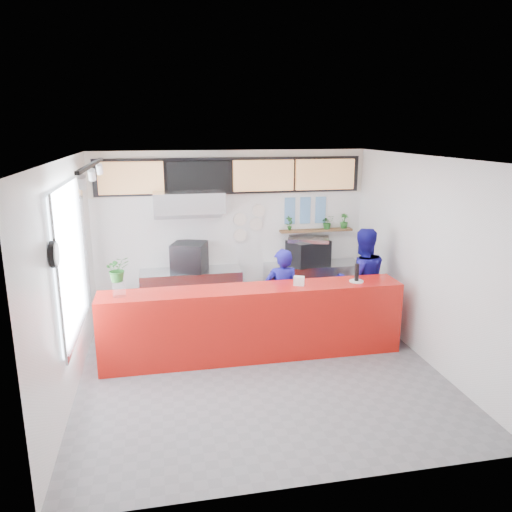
# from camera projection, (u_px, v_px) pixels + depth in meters

# --- Properties ---
(floor) EXTENTS (5.00, 5.00, 0.00)m
(floor) POSITION_uv_depth(u_px,v_px,m) (259.00, 368.00, 7.23)
(floor) COLOR slate
(floor) RESTS_ON ground
(ceiling) EXTENTS (5.00, 5.00, 0.00)m
(ceiling) POSITION_uv_depth(u_px,v_px,m) (259.00, 158.00, 6.49)
(ceiling) COLOR silver
(wall_back) EXTENTS (5.00, 0.00, 5.00)m
(wall_back) POSITION_uv_depth(u_px,v_px,m) (232.00, 233.00, 9.24)
(wall_back) COLOR white
(wall_back) RESTS_ON ground
(wall_left) EXTENTS (0.00, 5.00, 5.00)m
(wall_left) POSITION_uv_depth(u_px,v_px,m) (68.00, 279.00, 6.39)
(wall_left) COLOR white
(wall_left) RESTS_ON ground
(wall_right) EXTENTS (0.00, 5.00, 5.00)m
(wall_right) POSITION_uv_depth(u_px,v_px,m) (425.00, 260.00, 7.33)
(wall_right) COLOR white
(wall_right) RESTS_ON ground
(service_counter) EXTENTS (4.50, 0.60, 1.10)m
(service_counter) POSITION_uv_depth(u_px,v_px,m) (253.00, 322.00, 7.48)
(service_counter) COLOR red
(service_counter) RESTS_ON ground
(cream_band) EXTENTS (5.00, 0.02, 0.80)m
(cream_band) POSITION_uv_depth(u_px,v_px,m) (231.00, 173.00, 8.95)
(cream_band) COLOR beige
(cream_band) RESTS_ON wall_back
(prep_bench) EXTENTS (1.80, 0.60, 0.90)m
(prep_bench) POSITION_uv_depth(u_px,v_px,m) (191.00, 294.00, 9.06)
(prep_bench) COLOR #B2B5BA
(prep_bench) RESTS_ON ground
(panini_oven) EXTENTS (0.72, 0.72, 0.51)m
(panini_oven) POSITION_uv_depth(u_px,v_px,m) (189.00, 257.00, 8.88)
(panini_oven) COLOR black
(panini_oven) RESTS_ON prep_bench
(extraction_hood) EXTENTS (1.20, 0.70, 0.35)m
(extraction_hood) POSITION_uv_depth(u_px,v_px,m) (188.00, 202.00, 8.59)
(extraction_hood) COLOR #B2B5BA
(extraction_hood) RESTS_ON ceiling
(hood_lip) EXTENTS (1.20, 0.69, 0.31)m
(hood_lip) POSITION_uv_depth(u_px,v_px,m) (189.00, 213.00, 8.64)
(hood_lip) COLOR #B2B5BA
(hood_lip) RESTS_ON ceiling
(right_bench) EXTENTS (1.80, 0.60, 0.90)m
(right_bench) POSITION_uv_depth(u_px,v_px,m) (313.00, 287.00, 9.50)
(right_bench) COLOR #B2B5BA
(right_bench) RESTS_ON ground
(espresso_machine) EXTENTS (0.83, 0.71, 0.45)m
(espresso_machine) POSITION_uv_depth(u_px,v_px,m) (308.00, 252.00, 9.31)
(espresso_machine) COLOR black
(espresso_machine) RESTS_ON right_bench
(espresso_tray) EXTENTS (0.87, 0.72, 0.07)m
(espresso_tray) POSITION_uv_depth(u_px,v_px,m) (309.00, 239.00, 9.24)
(espresso_tray) COLOR #A1A2A8
(espresso_tray) RESTS_ON espresso_machine
(herb_shelf) EXTENTS (1.40, 0.18, 0.04)m
(herb_shelf) POSITION_uv_depth(u_px,v_px,m) (316.00, 230.00, 9.44)
(herb_shelf) COLOR brown
(herb_shelf) RESTS_ON wall_back
(menu_board_far_left) EXTENTS (1.10, 0.10, 0.55)m
(menu_board_far_left) POSITION_uv_depth(u_px,v_px,m) (131.00, 178.00, 8.53)
(menu_board_far_left) COLOR tan
(menu_board_far_left) RESTS_ON wall_back
(menu_board_mid_left) EXTENTS (1.10, 0.10, 0.55)m
(menu_board_mid_left) POSITION_uv_depth(u_px,v_px,m) (199.00, 177.00, 8.75)
(menu_board_mid_left) COLOR black
(menu_board_mid_left) RESTS_ON wall_back
(menu_board_mid_right) EXTENTS (1.10, 0.10, 0.55)m
(menu_board_mid_right) POSITION_uv_depth(u_px,v_px,m) (263.00, 176.00, 8.97)
(menu_board_mid_right) COLOR tan
(menu_board_mid_right) RESTS_ON wall_back
(menu_board_far_right) EXTENTS (1.10, 0.10, 0.55)m
(menu_board_far_right) POSITION_uv_depth(u_px,v_px,m) (325.00, 174.00, 9.19)
(menu_board_far_right) COLOR tan
(menu_board_far_right) RESTS_ON wall_back
(soffit) EXTENTS (4.80, 0.04, 0.65)m
(soffit) POSITION_uv_depth(u_px,v_px,m) (231.00, 176.00, 8.94)
(soffit) COLOR black
(soffit) RESTS_ON wall_back
(window_pane) EXTENTS (0.04, 2.20, 1.90)m
(window_pane) POSITION_uv_depth(u_px,v_px,m) (73.00, 258.00, 6.63)
(window_pane) COLOR silver
(window_pane) RESTS_ON wall_left
(window_frame) EXTENTS (0.03, 2.30, 2.00)m
(window_frame) POSITION_uv_depth(u_px,v_px,m) (74.00, 258.00, 6.63)
(window_frame) COLOR #B2B5BA
(window_frame) RESTS_ON wall_left
(wall_clock_rim) EXTENTS (0.05, 0.30, 0.30)m
(wall_clock_rim) POSITION_uv_depth(u_px,v_px,m) (53.00, 254.00, 5.41)
(wall_clock_rim) COLOR black
(wall_clock_rim) RESTS_ON wall_left
(wall_clock_face) EXTENTS (0.02, 0.26, 0.26)m
(wall_clock_face) POSITION_uv_depth(u_px,v_px,m) (56.00, 254.00, 5.41)
(wall_clock_face) COLOR white
(wall_clock_face) RESTS_ON wall_left
(track_rail) EXTENTS (0.05, 2.40, 0.04)m
(track_rail) POSITION_uv_depth(u_px,v_px,m) (91.00, 165.00, 6.11)
(track_rail) COLOR black
(track_rail) RESTS_ON ceiling
(dec_plate_a) EXTENTS (0.24, 0.03, 0.24)m
(dec_plate_a) POSITION_uv_depth(u_px,v_px,m) (240.00, 219.00, 9.17)
(dec_plate_a) COLOR silver
(dec_plate_a) RESTS_ON wall_back
(dec_plate_b) EXTENTS (0.24, 0.03, 0.24)m
(dec_plate_b) POSITION_uv_depth(u_px,v_px,m) (256.00, 224.00, 9.26)
(dec_plate_b) COLOR silver
(dec_plate_b) RESTS_ON wall_back
(dec_plate_c) EXTENTS (0.24, 0.03, 0.24)m
(dec_plate_c) POSITION_uv_depth(u_px,v_px,m) (240.00, 235.00, 9.25)
(dec_plate_c) COLOR silver
(dec_plate_c) RESTS_ON wall_back
(dec_plate_d) EXTENTS (0.24, 0.03, 0.24)m
(dec_plate_d) POSITION_uv_depth(u_px,v_px,m) (259.00, 211.00, 9.20)
(dec_plate_d) COLOR silver
(dec_plate_d) RESTS_ON wall_back
(photo_frame_a) EXTENTS (0.20, 0.02, 0.25)m
(photo_frame_a) POSITION_uv_depth(u_px,v_px,m) (290.00, 204.00, 9.30)
(photo_frame_a) COLOR #598CBF
(photo_frame_a) RESTS_ON wall_back
(photo_frame_b) EXTENTS (0.20, 0.02, 0.25)m
(photo_frame_b) POSITION_uv_depth(u_px,v_px,m) (305.00, 204.00, 9.36)
(photo_frame_b) COLOR #598CBF
(photo_frame_b) RESTS_ON wall_back
(photo_frame_c) EXTENTS (0.20, 0.02, 0.25)m
(photo_frame_c) POSITION_uv_depth(u_px,v_px,m) (321.00, 203.00, 9.41)
(photo_frame_c) COLOR #598CBF
(photo_frame_c) RESTS_ON wall_back
(photo_frame_d) EXTENTS (0.20, 0.02, 0.25)m
(photo_frame_d) POSITION_uv_depth(u_px,v_px,m) (290.00, 217.00, 9.36)
(photo_frame_d) COLOR #598CBF
(photo_frame_d) RESTS_ON wall_back
(photo_frame_e) EXTENTS (0.20, 0.02, 0.25)m
(photo_frame_e) POSITION_uv_depth(u_px,v_px,m) (305.00, 217.00, 9.42)
(photo_frame_e) COLOR #598CBF
(photo_frame_e) RESTS_ON wall_back
(photo_frame_f) EXTENTS (0.20, 0.02, 0.25)m
(photo_frame_f) POSITION_uv_depth(u_px,v_px,m) (320.00, 216.00, 9.48)
(photo_frame_f) COLOR #598CBF
(photo_frame_f) RESTS_ON wall_back
(staff_center) EXTENTS (0.56, 0.37, 1.54)m
(staff_center) POSITION_uv_depth(u_px,v_px,m) (282.00, 295.00, 8.03)
(staff_center) COLOR navy
(staff_center) RESTS_ON ground
(staff_right) EXTENTS (0.91, 0.72, 1.80)m
(staff_right) POSITION_uv_depth(u_px,v_px,m) (362.00, 281.00, 8.34)
(staff_right) COLOR navy
(staff_right) RESTS_ON ground
(herb_a) EXTENTS (0.17, 0.14, 0.27)m
(herb_a) POSITION_uv_depth(u_px,v_px,m) (289.00, 223.00, 9.31)
(herb_a) COLOR #225C20
(herb_a) RESTS_ON herb_shelf
(herb_c) EXTENTS (0.25, 0.22, 0.26)m
(herb_c) POSITION_uv_depth(u_px,v_px,m) (327.00, 222.00, 9.45)
(herb_c) COLOR #225C20
(herb_c) RESTS_ON herb_shelf
(herb_d) EXTENTS (0.16, 0.15, 0.28)m
(herb_d) POSITION_uv_depth(u_px,v_px,m) (344.00, 221.00, 9.51)
(herb_d) COLOR #225C20
(herb_d) RESTS_ON herb_shelf
(glass_vase) EXTENTS (0.18, 0.18, 0.22)m
(glass_vase) POSITION_uv_depth(u_px,v_px,m) (119.00, 289.00, 6.93)
(glass_vase) COLOR silver
(glass_vase) RESTS_ON service_counter
(basil_vase) EXTENTS (0.39, 0.36, 0.36)m
(basil_vase) POSITION_uv_depth(u_px,v_px,m) (117.00, 269.00, 6.86)
(basil_vase) COLOR #225C20
(basil_vase) RESTS_ON glass_vase
(napkin_holder) EXTENTS (0.18, 0.15, 0.14)m
(napkin_holder) POSITION_uv_depth(u_px,v_px,m) (299.00, 281.00, 7.43)
(napkin_holder) COLOR silver
(napkin_holder) RESTS_ON service_counter
(white_plate) EXTENTS (0.25, 0.25, 0.02)m
(white_plate) POSITION_uv_depth(u_px,v_px,m) (356.00, 281.00, 7.62)
(white_plate) COLOR silver
(white_plate) RESTS_ON service_counter
(pepper_mill) EXTENTS (0.08, 0.08, 0.27)m
(pepper_mill) POSITION_uv_depth(u_px,v_px,m) (357.00, 272.00, 7.59)
(pepper_mill) COLOR black
(pepper_mill) RESTS_ON white_plate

